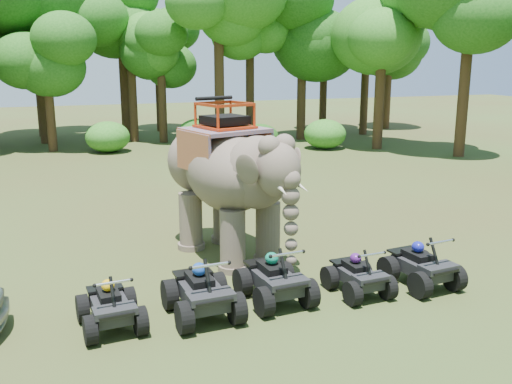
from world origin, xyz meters
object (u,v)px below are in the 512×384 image
elephant (228,179)px  atv_4 (422,260)px  atv_1 (202,285)px  atv_0 (110,300)px  atv_3 (358,270)px  atv_2 (275,273)px

elephant → atv_4: size_ratio=2.91×
atv_1 → atv_4: 5.31m
atv_0 → atv_1: size_ratio=0.87×
atv_1 → atv_3: bearing=-3.8°
elephant → atv_1: size_ratio=2.72×
atv_3 → atv_4: (1.65, -0.07, 0.07)m
atv_1 → atv_4: bearing=-4.3°
elephant → atv_0: (-3.48, -3.38, -1.53)m
atv_1 → atv_2: size_ratio=1.03×
elephant → atv_2: elephant is taller
atv_1 → atv_3: (3.66, -0.07, -0.11)m
atv_3 → atv_2: bearing=169.3°
atv_2 → atv_4: size_ratio=1.04×
atv_2 → atv_3: bearing=-11.8°
atv_1 → atv_2: bearing=3.4°
atv_0 → atv_2: bearing=-3.1°
atv_3 → atv_4: atv_4 is taller
elephant → atv_2: 3.59m
atv_0 → atv_4: bearing=-6.5°
atv_0 → atv_3: size_ratio=1.05×
atv_1 → atv_2: (1.70, 0.19, -0.02)m
atv_0 → atv_3: bearing=-6.3°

